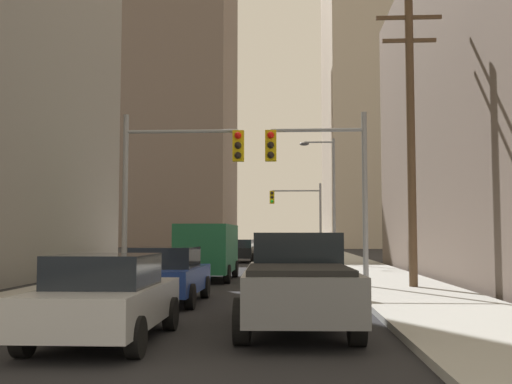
{
  "coord_description": "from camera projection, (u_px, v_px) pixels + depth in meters",
  "views": [
    {
      "loc": [
        1.53,
        -4.24,
        1.87
      ],
      "look_at": [
        0.0,
        23.68,
        3.84
      ],
      "focal_mm": 42.17,
      "sensor_mm": 36.0,
      "label": 1
    }
  ],
  "objects": [
    {
      "name": "sedan_black",
      "position": [
        241.0,
        251.0,
        40.17
      ],
      "size": [
        1.95,
        4.24,
        1.52
      ],
      "color": "black",
      "rests_on": "ground"
    },
    {
      "name": "sedan_silver",
      "position": [
        106.0,
        297.0,
        10.41
      ],
      "size": [
        1.95,
        4.21,
        1.52
      ],
      "color": "#B7BABF",
      "rests_on": "ground"
    },
    {
      "name": "utility_pole_right",
      "position": [
        411.0,
        135.0,
        20.11
      ],
      "size": [
        2.2,
        0.28,
        9.82
      ],
      "color": "brown",
      "rests_on": "ground"
    },
    {
      "name": "sedan_blue",
      "position": [
        167.0,
        275.0,
        16.29
      ],
      "size": [
        1.95,
        4.21,
        1.52
      ],
      "color": "navy",
      "rests_on": "ground"
    },
    {
      "name": "building_right_far_highrise",
      "position": [
        389.0,
        59.0,
        91.72
      ],
      "size": [
        19.33,
        26.54,
        57.31
      ],
      "primitive_type": "cube",
      "color": "#B7A893",
      "rests_on": "ground"
    },
    {
      "name": "traffic_signal_far_right",
      "position": [
        298.0,
        207.0,
        48.66
      ],
      "size": [
        4.2,
        0.44,
        6.0
      ],
      "color": "gray",
      "rests_on": "ground"
    },
    {
      "name": "sedan_white",
      "position": [
        295.0,
        252.0,
        36.39
      ],
      "size": [
        1.95,
        4.25,
        1.52
      ],
      "color": "white",
      "rests_on": "ground"
    },
    {
      "name": "cargo_van_green",
      "position": [
        208.0,
        248.0,
        24.54
      ],
      "size": [
        2.16,
        5.22,
        2.26
      ],
      "color": "#195938",
      "rests_on": "ground"
    },
    {
      "name": "traffic_signal_near_right",
      "position": [
        321.0,
        170.0,
        20.27
      ],
      "size": [
        3.44,
        0.44,
        6.0
      ],
      "color": "gray",
      "rests_on": "ground"
    },
    {
      "name": "sidewalk_right",
      "position": [
        331.0,
        254.0,
        53.69
      ],
      "size": [
        3.56,
        160.0,
        0.15
      ],
      "primitive_type": "cube",
      "color": "#9E9E99",
      "rests_on": "ground"
    },
    {
      "name": "sidewalk_left",
      "position": [
        214.0,
        254.0,
        54.27
      ],
      "size": [
        3.56,
        160.0,
        0.15
      ],
      "primitive_type": "cube",
      "color": "#9E9E99",
      "rests_on": "ground"
    },
    {
      "name": "building_left_far_tower",
      "position": [
        161.0,
        85.0,
        99.02
      ],
      "size": [
        23.23,
        23.97,
        53.01
      ],
      "primitive_type": "cube",
      "color": "#66564C",
      "rests_on": "ground"
    },
    {
      "name": "street_lamp_right",
      "position": [
        329.0,
        189.0,
        35.22
      ],
      "size": [
        2.09,
        0.32,
        7.5
      ],
      "color": "gray",
      "rests_on": "ground"
    },
    {
      "name": "pickup_truck_grey",
      "position": [
        297.0,
        281.0,
        11.98
      ],
      "size": [
        2.2,
        5.46,
        1.9
      ],
      "color": "slate",
      "rests_on": "ground"
    },
    {
      "name": "traffic_signal_near_left",
      "position": [
        177.0,
        170.0,
        20.54
      ],
      "size": [
        4.18,
        0.44,
        6.0
      ],
      "color": "gray",
      "rests_on": "ground"
    }
  ]
}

